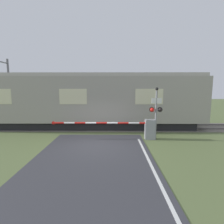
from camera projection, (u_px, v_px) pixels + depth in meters
name	position (u px, v px, depth m)	size (l,w,h in m)	color
ground_plane	(97.00, 144.00, 9.82)	(80.00, 80.00, 0.00)	#5B6B3D
track_bed	(102.00, 127.00, 14.09)	(36.00, 3.20, 0.13)	#666056
train	(78.00, 101.00, 13.81)	(19.46, 3.00, 4.23)	black
crossing_barrier	(141.00, 128.00, 10.76)	(6.36, 0.44, 1.23)	gray
signal_post	(156.00, 110.00, 10.48)	(0.79, 0.26, 3.19)	gray
catenary_pole	(9.00, 89.00, 16.22)	(0.20, 1.90, 5.78)	slate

